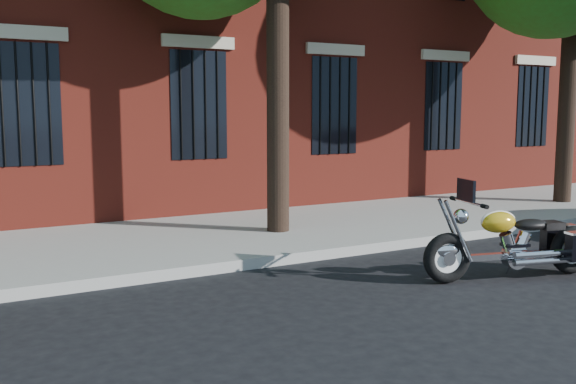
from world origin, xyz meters
TOP-DOWN VIEW (x-y plane):
  - ground at (0.00, 0.00)m, footprint 120.00×120.00m
  - curb at (0.00, 1.38)m, footprint 40.00×0.16m
  - sidewalk at (0.00, 3.26)m, footprint 40.00×3.60m
  - motorcycle at (2.00, -0.74)m, footprint 2.40×1.12m

SIDE VIEW (x-z plane):
  - ground at x=0.00m, z-range 0.00..0.00m
  - curb at x=0.00m, z-range 0.00..0.15m
  - sidewalk at x=0.00m, z-range 0.00..0.15m
  - motorcycle at x=2.00m, z-range -0.21..1.07m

